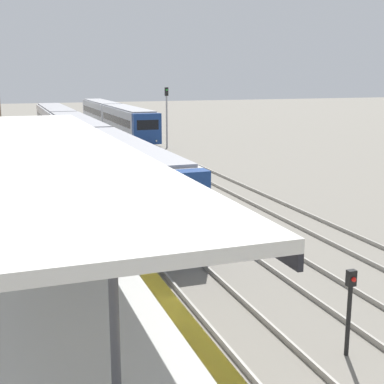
# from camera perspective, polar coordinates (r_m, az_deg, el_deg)

# --- Properties ---
(platform_canopy) EXTENTS (4.00, 22.42, 3.25)m
(platform_canopy) POSITION_cam_1_polar(r_m,az_deg,el_deg) (16.94, -14.51, 4.79)
(platform_canopy) COLOR beige
(platform_canopy) RESTS_ON station_platform
(person_on_platform) EXTENTS (0.40, 0.40, 1.66)m
(person_on_platform) POSITION_cam_1_polar(r_m,az_deg,el_deg) (15.49, -7.57, -3.71)
(person_on_platform) COLOR #2D2D33
(person_on_platform) RESTS_ON station_platform
(train_near) EXTENTS (2.54, 44.37, 3.13)m
(train_near) POSITION_cam_1_polar(r_m,az_deg,el_deg) (38.90, -12.07, 5.66)
(train_near) COLOR navy
(train_near) RESTS_ON ground_plane
(train_far) EXTENTS (2.47, 28.27, 3.02)m
(train_far) POSITION_cam_1_polar(r_m,az_deg,el_deg) (59.55, -8.35, 8.00)
(train_far) COLOR navy
(train_far) RESTS_ON ground_plane
(signal_post_near) EXTENTS (0.20, 0.21, 2.00)m
(signal_post_near) POSITION_cam_1_polar(r_m,az_deg,el_deg) (12.40, 16.46, -11.34)
(signal_post_near) COLOR black
(signal_post_near) RESTS_ON ground_plane
(signal_mast_far) EXTENTS (0.28, 0.29, 5.09)m
(signal_mast_far) POSITION_cam_1_polar(r_m,az_deg,el_deg) (45.49, -2.72, 8.71)
(signal_mast_far) COLOR gray
(signal_mast_far) RESTS_ON ground_plane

